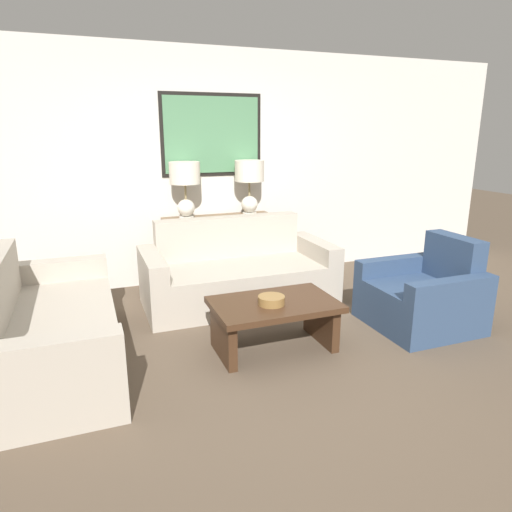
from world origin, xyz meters
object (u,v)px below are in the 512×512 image
(console_table, at_px, (220,250))
(couch_by_side, at_px, (46,331))
(table_lamp_right, at_px, (249,179))
(couch_by_back_wall, at_px, (238,275))
(armchair_near_back_wall, at_px, (423,296))
(coffee_table, at_px, (274,315))
(table_lamp_left, at_px, (185,181))
(decorative_bowl, at_px, (271,300))

(console_table, distance_m, couch_by_side, 2.32)
(table_lamp_right, height_order, couch_by_back_wall, table_lamp_right)
(couch_by_side, height_order, armchair_near_back_wall, couch_by_side)
(coffee_table, bearing_deg, table_lamp_right, 76.10)
(couch_by_back_wall, relative_size, armchair_near_back_wall, 2.23)
(table_lamp_left, xyz_separation_m, couch_by_side, (-1.42, -1.47, -0.93))
(table_lamp_right, height_order, decorative_bowl, table_lamp_right)
(console_table, height_order, decorative_bowl, console_table)
(table_lamp_left, bearing_deg, decorative_bowl, -82.14)
(couch_by_side, bearing_deg, couch_by_back_wall, 24.04)
(table_lamp_left, xyz_separation_m, couch_by_back_wall, (0.38, -0.67, -0.93))
(decorative_bowl, xyz_separation_m, armchair_near_back_wall, (1.52, 0.01, -0.17))
(console_table, bearing_deg, table_lamp_right, 0.00)
(table_lamp_left, distance_m, couch_by_back_wall, 1.20)
(couch_by_back_wall, xyz_separation_m, decorative_bowl, (-0.12, -1.20, 0.16))
(decorative_bowl, distance_m, armchair_near_back_wall, 1.53)
(couch_by_back_wall, bearing_deg, decorative_bowl, -95.65)
(table_lamp_right, bearing_deg, console_table, 180.00)
(couch_by_back_wall, height_order, couch_by_side, same)
(console_table, relative_size, decorative_bowl, 5.95)
(console_table, height_order, armchair_near_back_wall, armchair_near_back_wall)
(couch_by_side, relative_size, decorative_bowl, 9.10)
(table_lamp_right, bearing_deg, coffee_table, -103.90)
(table_lamp_right, xyz_separation_m, coffee_table, (-0.45, -1.82, -0.92))
(table_lamp_left, bearing_deg, console_table, 0.00)
(couch_by_side, distance_m, coffee_table, 1.76)
(table_lamp_left, relative_size, couch_by_back_wall, 0.32)
(table_lamp_right, xyz_separation_m, decorative_bowl, (-0.50, -1.87, -0.76))
(couch_by_back_wall, xyz_separation_m, couch_by_side, (-1.80, -0.80, 0.00))
(decorative_bowl, height_order, armchair_near_back_wall, armchair_near_back_wall)
(couch_by_side, bearing_deg, armchair_near_back_wall, -6.93)
(couch_by_back_wall, bearing_deg, table_lamp_right, 60.49)
(couch_by_back_wall, bearing_deg, table_lamp_left, 119.51)
(console_table, xyz_separation_m, table_lamp_left, (-0.38, 0.00, 0.82))
(couch_by_back_wall, bearing_deg, coffee_table, -93.67)
(couch_by_back_wall, height_order, coffee_table, couch_by_back_wall)
(coffee_table, xyz_separation_m, decorative_bowl, (-0.04, -0.05, 0.15))
(table_lamp_left, height_order, armchair_near_back_wall, table_lamp_left)
(console_table, distance_m, coffee_table, 1.82)
(table_lamp_left, bearing_deg, armchair_near_back_wall, -46.20)
(couch_by_side, bearing_deg, decorative_bowl, -13.41)
(table_lamp_left, bearing_deg, coffee_table, -80.57)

